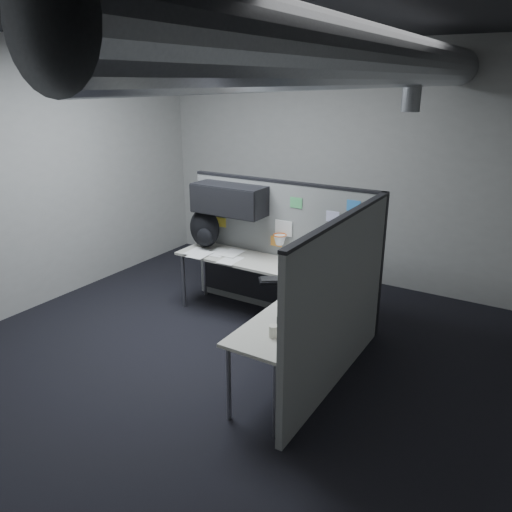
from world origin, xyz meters
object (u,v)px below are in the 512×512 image
Objects in this scene: keyboard at (282,280)px; phone at (293,315)px; desk at (274,284)px; backpack at (205,229)px; monitor at (332,259)px.

phone is (0.50, -0.72, 0.02)m from keyboard.
backpack reaches higher than desk.
monitor reaches higher than desk.
desk is 0.70m from monitor.
backpack is (-1.20, 0.36, 0.36)m from desk.
keyboard is (0.17, -0.14, 0.14)m from desk.
desk is at bearing 127.46° from phone.
backpack is at bearing 146.34° from phone.
desk is 1.10m from phone.
monitor reaches higher than phone.
keyboard is at bearing -133.06° from monitor.
monitor is 1.95× the size of phone.
keyboard is 1.70× the size of phone.
backpack reaches higher than monitor.
monitor is 1.05m from phone.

